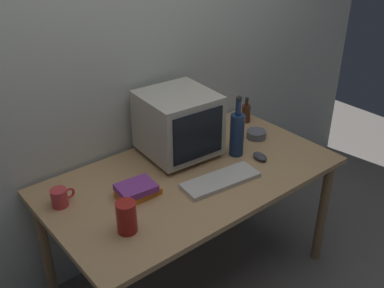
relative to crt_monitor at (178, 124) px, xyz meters
name	(u,v)px	position (x,y,z in m)	size (l,w,h in m)	color
ground_plane	(192,276)	(-0.07, -0.21, -0.94)	(6.00, 6.00, 0.00)	slate
back_wall	(136,60)	(-0.07, 0.28, 0.31)	(4.00, 0.08, 2.50)	beige
desk	(192,186)	(-0.07, -0.21, -0.28)	(1.57, 0.87, 0.75)	tan
crt_monitor	(178,124)	(0.00, 0.00, 0.00)	(0.41, 0.41, 0.37)	#B2AD9E
keyboard	(221,180)	(-0.01, -0.37, -0.18)	(0.42, 0.15, 0.02)	beige
computer_mouse	(260,156)	(0.32, -0.34, -0.17)	(0.06, 0.10, 0.04)	#3F3F47
bottle_tall	(237,133)	(0.25, -0.21, -0.06)	(0.08, 0.08, 0.36)	navy
bottle_short	(246,113)	(0.60, 0.05, -0.13)	(0.06, 0.06, 0.17)	#472314
book_stack	(137,190)	(-0.41, -0.20, -0.16)	(0.21, 0.16, 0.07)	orange
mug	(60,197)	(-0.74, -0.03, -0.15)	(0.12, 0.08, 0.09)	#CC383D
cd_spindle	(256,134)	(0.49, -0.14, -0.17)	(0.12, 0.12, 0.04)	#595B66
metal_canister	(127,217)	(-0.59, -0.39, -0.12)	(0.09, 0.09, 0.15)	#A51E19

